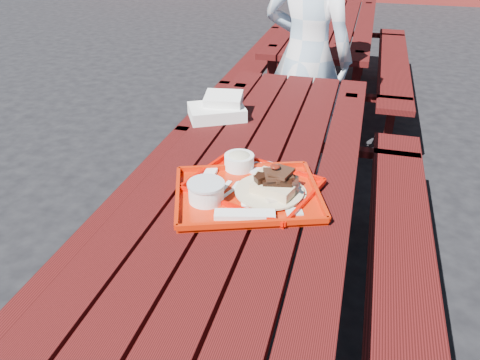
{
  "coord_description": "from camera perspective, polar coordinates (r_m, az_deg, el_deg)",
  "views": [
    {
      "loc": [
        0.35,
        -1.43,
        1.6
      ],
      "look_at": [
        0.0,
        -0.15,
        0.82
      ],
      "focal_mm": 35.0,
      "sensor_mm": 36.0,
      "label": 1
    }
  ],
  "objects": [
    {
      "name": "white_cloth",
      "position": [
        2.18,
        -2.61,
        8.72
      ],
      "size": [
        0.3,
        0.28,
        0.1
      ],
      "color": "white",
      "rests_on": "picnic_table_near"
    },
    {
      "name": "ground",
      "position": [
        2.17,
        1.09,
        -16.99
      ],
      "size": [
        60.0,
        60.0,
        0.0
      ],
      "primitive_type": "plane",
      "color": "black",
      "rests_on": "ground"
    },
    {
      "name": "picnic_table_far",
      "position": [
        4.37,
        10.62,
        16.16
      ],
      "size": [
        1.41,
        2.4,
        0.75
      ],
      "color": "#450D0D",
      "rests_on": "ground"
    },
    {
      "name": "picnic_table_near",
      "position": [
        1.8,
        1.26,
        -4.81
      ],
      "size": [
        1.41,
        2.4,
        0.75
      ],
      "color": "#450D0D",
      "rests_on": "ground"
    },
    {
      "name": "person",
      "position": [
        3.0,
        8.12,
        14.63
      ],
      "size": [
        0.66,
        0.53,
        1.59
      ],
      "primitive_type": "imported",
      "rotation": [
        0.0,
        0.0,
        2.86
      ],
      "color": "#9AB8D1",
      "rests_on": "ground"
    },
    {
      "name": "far_tray",
      "position": [
        1.55,
        0.64,
        -1.62
      ],
      "size": [
        0.57,
        0.51,
        0.08
      ],
      "color": "#BE1D04",
      "rests_on": "picnic_table_near"
    },
    {
      "name": "near_tray",
      "position": [
        1.62,
        1.98,
        0.16
      ],
      "size": [
        0.48,
        0.42,
        0.13
      ],
      "color": "#D20B00",
      "rests_on": "picnic_table_near"
    }
  ]
}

